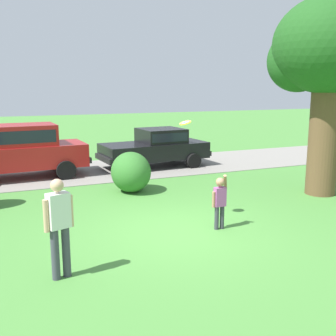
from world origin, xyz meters
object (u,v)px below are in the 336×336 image
(oak_tree_large, at_px, (330,55))
(parked_sedan, at_px, (156,146))
(frisbee, at_px, (185,123))
(parked_suv, at_px, (20,149))
(adult_onlooker, at_px, (59,223))
(child_thrower, at_px, (220,199))

(oak_tree_large, bearing_deg, parked_sedan, 118.84)
(oak_tree_large, relative_size, parked_sedan, 1.28)
(oak_tree_large, xyz_separation_m, parked_sedan, (-3.19, 5.80, -3.27))
(frisbee, bearing_deg, parked_sedan, 74.43)
(parked_suv, distance_m, frisbee, 7.50)
(parked_suv, distance_m, adult_onlooker, 8.45)
(oak_tree_large, height_order, parked_sedan, oak_tree_large)
(oak_tree_large, distance_m, frisbee, 5.41)
(oak_tree_large, height_order, child_thrower, oak_tree_large)
(parked_sedan, relative_size, parked_suv, 0.94)
(parked_suv, height_order, frisbee, frisbee)
(parked_sedan, relative_size, child_thrower, 3.51)
(frisbee, height_order, adult_onlooker, frisbee)
(oak_tree_large, bearing_deg, child_thrower, -159.93)
(frisbee, relative_size, adult_onlooker, 0.16)
(child_thrower, height_order, frisbee, frisbee)
(oak_tree_large, height_order, parked_suv, oak_tree_large)
(oak_tree_large, bearing_deg, frisbee, -170.26)
(parked_suv, xyz_separation_m, child_thrower, (3.86, -7.37, -0.36))
(oak_tree_large, relative_size, frisbee, 20.66)
(parked_sedan, height_order, child_thrower, parked_sedan)
(parked_sedan, xyz_separation_m, frisbee, (-1.86, -6.67, 1.55))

